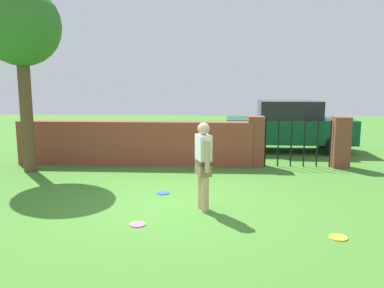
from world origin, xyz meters
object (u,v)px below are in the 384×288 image
object	(u,v)px
person	(203,162)
car	(288,126)
frisbee_blue	(163,193)
tree	(21,29)
frisbee_pink	(138,224)
frisbee_yellow	(338,237)

from	to	relation	value
person	car	xyz separation A→B (m)	(2.68, 6.34, -0.04)
frisbee_blue	tree	bearing A→B (deg)	154.32
car	frisbee_pink	size ratio (longest dim) A/B	15.72
person	frisbee_yellow	bearing A→B (deg)	-138.83
tree	frisbee_pink	world-z (taller)	tree
tree	frisbee_yellow	bearing A→B (deg)	-30.57
person	frisbee_blue	bearing A→B (deg)	22.27
tree	frisbee_yellow	xyz separation A→B (m)	(6.77, -4.00, -3.64)
frisbee_yellow	frisbee_blue	distance (m)	3.69
car	frisbee_blue	size ratio (longest dim) A/B	15.72
person	frisbee_pink	world-z (taller)	person
frisbee_pink	frisbee_blue	size ratio (longest dim) A/B	1.00
person	frisbee_pink	xyz separation A→B (m)	(-1.06, -0.83, -0.89)
tree	frisbee_pink	distance (m)	6.30
car	frisbee_pink	distance (m)	8.13
tree	frisbee_yellow	size ratio (longest dim) A/B	17.51
tree	car	bearing A→B (deg)	25.50
frisbee_yellow	frisbee_blue	world-z (taller)	same
frisbee_yellow	frisbee_pink	world-z (taller)	same
car	tree	bearing A→B (deg)	-152.96
car	frisbee_blue	distance (m)	6.48
tree	car	world-z (taller)	tree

